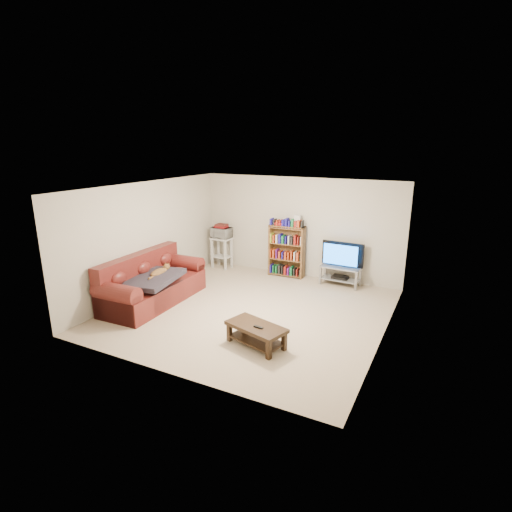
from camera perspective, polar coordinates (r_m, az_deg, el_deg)
The scene contains 19 objects.
floor at distance 7.91m, azimuth -0.67°, elevation -7.79°, with size 5.00×5.00×0.00m, color beige.
ceiling at distance 7.28m, azimuth -0.74°, elevation 9.77°, with size 5.00×5.00×0.00m, color white.
wall_back at distance 9.73m, azimuth 6.16°, elevation 4.09°, with size 5.00×5.00×0.00m, color beige.
wall_front at distance 5.53m, azimuth -12.87°, elevation -5.50°, with size 5.00×5.00×0.00m, color beige.
wall_left at distance 8.91m, azimuth -15.11°, elevation 2.53°, with size 5.00×5.00×0.00m, color beige.
wall_right at distance 6.77m, azimuth 18.42°, elevation -1.94°, with size 5.00×5.00×0.00m, color beige.
sofa at distance 8.51m, azimuth -14.80°, elevation -4.10°, with size 1.08×2.35×0.99m.
blanket at distance 8.20m, azimuth -14.59°, elevation -3.14°, with size 0.90×1.16×0.10m, color #2A252E.
cat at distance 8.34m, azimuth -13.70°, elevation -2.33°, with size 0.25×0.63×0.19m, color brown, non-canonical shape.
coffee_table at distance 6.54m, azimuth 0.03°, elevation -10.71°, with size 1.08×0.74×0.36m.
remote at distance 6.40m, azimuth 0.35°, elevation -10.12°, with size 0.16×0.04×0.02m, color black.
tv_stand at distance 9.36m, azimuth 11.96°, elevation -2.31°, with size 0.91×0.44×0.45m.
television at distance 9.24m, azimuth 12.11°, elevation 0.16°, with size 0.96×0.13×0.56m, color black.
dvd_player at distance 9.40m, azimuth 11.92°, elevation -2.98°, with size 0.36×0.25×0.06m, color black.
bookshelf at distance 9.72m, azimuth 4.41°, elevation 0.81°, with size 0.88×0.30×1.26m.
shelf_clutter at distance 9.54m, azimuth 5.08°, elevation 4.92°, with size 0.64×0.21×0.28m.
microwave_stand at distance 10.44m, azimuth -4.92°, elevation 1.06°, with size 0.53×0.40×0.80m.
microwave at distance 10.34m, azimuth -4.98°, elevation 3.34°, with size 0.49×0.34×0.27m, color silver.
game_boxes at distance 10.30m, azimuth -5.00°, elevation 4.22°, with size 0.29×0.26×0.05m, color maroon.
Camera 1 is at (3.36, -6.41, 3.18)m, focal length 28.00 mm.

